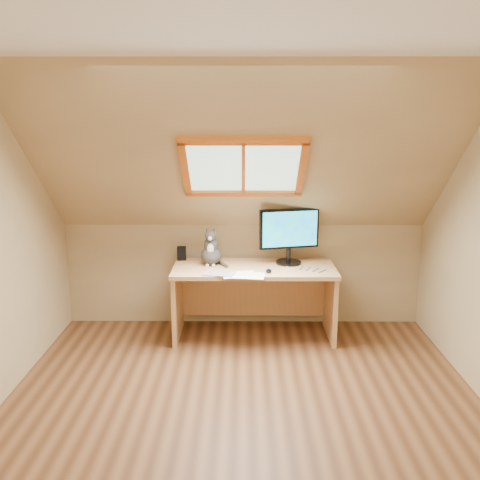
{
  "coord_description": "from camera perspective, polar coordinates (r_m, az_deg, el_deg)",
  "views": [
    {
      "loc": [
        0.0,
        -3.36,
        2.02
      ],
      "look_at": [
        -0.03,
        1.0,
        1.02
      ],
      "focal_mm": 40.0,
      "sensor_mm": 36.0,
      "label": 1
    }
  ],
  "objects": [
    {
      "name": "desk",
      "position": [
        5.05,
        1.49,
        -5.0
      ],
      "size": [
        1.49,
        0.65,
        0.68
      ],
      "color": "tan",
      "rests_on": "ground"
    },
    {
      "name": "cat",
      "position": [
        4.98,
        -3.11,
        -1.18
      ],
      "size": [
        0.2,
        0.24,
        0.36
      ],
      "color": "#3C3835",
      "rests_on": "desk"
    },
    {
      "name": "desk_speaker",
      "position": [
        5.19,
        -6.24,
        -1.43
      ],
      "size": [
        0.09,
        0.09,
        0.12
      ],
      "primitive_type": "cube",
      "rotation": [
        0.0,
        0.0,
        0.09
      ],
      "color": "black",
      "rests_on": "desk"
    },
    {
      "name": "ground",
      "position": [
        3.92,
        0.32,
        -18.08
      ],
      "size": [
        3.5,
        3.5,
        0.0
      ],
      "primitive_type": "plane",
      "color": "brown",
      "rests_on": "ground"
    },
    {
      "name": "cables",
      "position": [
        4.84,
        6.6,
        -3.19
      ],
      "size": [
        0.51,
        0.26,
        0.01
      ],
      "color": "silver",
      "rests_on": "desk"
    },
    {
      "name": "room_shell",
      "position": [
        3.32,
        0.35,
        2.7
      ],
      "size": [
        3.52,
        3.52,
        2.41
      ],
      "color": "tan",
      "rests_on": "ground"
    },
    {
      "name": "graphics_tablet",
      "position": [
        4.7,
        -2.18,
        -3.57
      ],
      "size": [
        0.3,
        0.24,
        0.01
      ],
      "primitive_type": "cube",
      "rotation": [
        0.0,
        0.0,
        -0.22
      ],
      "color": "#B2B2B7",
      "rests_on": "desk"
    },
    {
      "name": "papers",
      "position": [
        4.68,
        -0.01,
        -3.71
      ],
      "size": [
        0.33,
        0.27,
        0.0
      ],
      "color": "white",
      "rests_on": "desk"
    },
    {
      "name": "mouse",
      "position": [
        4.75,
        3.07,
        -3.31
      ],
      "size": [
        0.06,
        0.1,
        0.03
      ],
      "primitive_type": "ellipsoid",
      "rotation": [
        0.0,
        0.0,
        -0.1
      ],
      "color": "black",
      "rests_on": "desk"
    },
    {
      "name": "monitor",
      "position": [
        4.98,
        5.27,
        0.81
      ],
      "size": [
        0.56,
        0.24,
        0.52
      ],
      "color": "black",
      "rests_on": "desk"
    }
  ]
}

